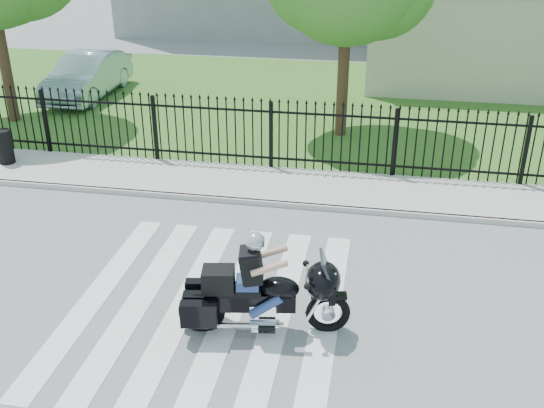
# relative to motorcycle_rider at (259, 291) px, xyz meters

# --- Properties ---
(ground) EXTENTS (120.00, 120.00, 0.00)m
(ground) POSITION_rel_motorcycle_rider_xyz_m (-0.99, 0.48, -0.74)
(ground) COLOR slate
(ground) RESTS_ON ground
(crosswalk) EXTENTS (5.00, 5.50, 0.01)m
(crosswalk) POSITION_rel_motorcycle_rider_xyz_m (-0.99, 0.48, -0.73)
(crosswalk) COLOR silver
(crosswalk) RESTS_ON ground
(sidewalk) EXTENTS (40.00, 2.00, 0.12)m
(sidewalk) POSITION_rel_motorcycle_rider_xyz_m (-0.99, 5.48, -0.68)
(sidewalk) COLOR #ADAAA3
(sidewalk) RESTS_ON ground
(curb) EXTENTS (40.00, 0.12, 0.12)m
(curb) POSITION_rel_motorcycle_rider_xyz_m (-0.99, 4.48, -0.68)
(curb) COLOR #ADAAA3
(curb) RESTS_ON ground
(grass_strip) EXTENTS (40.00, 12.00, 0.02)m
(grass_strip) POSITION_rel_motorcycle_rider_xyz_m (-0.99, 12.48, -0.73)
(grass_strip) COLOR #365E20
(grass_strip) RESTS_ON ground
(iron_fence) EXTENTS (26.00, 0.04, 1.80)m
(iron_fence) POSITION_rel_motorcycle_rider_xyz_m (-0.99, 6.48, 0.16)
(iron_fence) COLOR black
(iron_fence) RESTS_ON ground
(building_low) EXTENTS (10.00, 6.00, 3.50)m
(building_low) POSITION_rel_motorcycle_rider_xyz_m (6.01, 16.48, 1.01)
(building_low) COLOR #BEB79E
(building_low) RESTS_ON ground
(motorcycle_rider) EXTENTS (2.71, 1.16, 1.80)m
(motorcycle_rider) POSITION_rel_motorcycle_rider_xyz_m (0.00, 0.00, 0.00)
(motorcycle_rider) COLOR black
(motorcycle_rider) RESTS_ON ground
(parked_car) EXTENTS (1.57, 4.44, 1.46)m
(parked_car) POSITION_rel_motorcycle_rider_xyz_m (-8.34, 11.83, 0.01)
(parked_car) COLOR #97AEBE
(parked_car) RESTS_ON grass_strip
(litter_bin) EXTENTS (0.44, 0.44, 0.87)m
(litter_bin) POSITION_rel_motorcycle_rider_xyz_m (-7.66, 5.53, -0.18)
(litter_bin) COLOR black
(litter_bin) RESTS_ON sidewalk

